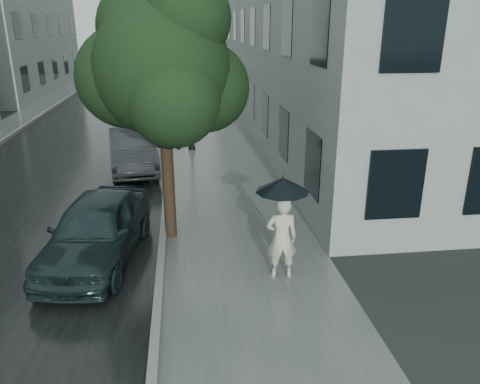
{
  "coord_description": "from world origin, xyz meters",
  "views": [
    {
      "loc": [
        -1.0,
        -7.18,
        4.73
      ],
      "look_at": [
        0.16,
        2.25,
        1.3
      ],
      "focal_mm": 35.0,
      "sensor_mm": 36.0,
      "label": 1
    }
  ],
  "objects": [
    {
      "name": "lamp_post",
      "position": [
        -0.85,
        11.05,
        2.89
      ],
      "size": [
        0.82,
        0.46,
        5.05
      ],
      "rotation": [
        0.0,
        0.0,
        -0.3
      ],
      "color": "black",
      "rests_on": "ground"
    },
    {
      "name": "building_near",
      "position": [
        5.47,
        19.5,
        4.5
      ],
      "size": [
        7.02,
        36.0,
        9.0
      ],
      "color": "#919E9A",
      "rests_on": "ground"
    },
    {
      "name": "asphalt_road",
      "position": [
        -5.08,
        12.0,
        0.0
      ],
      "size": [
        6.85,
        60.0,
        0.0
      ],
      "primitive_type": "cube",
      "color": "black",
      "rests_on": "ground"
    },
    {
      "name": "car_near",
      "position": [
        -2.88,
        2.01,
        0.69
      ],
      "size": [
        2.23,
        4.23,
        1.37
      ],
      "primitive_type": "imported",
      "rotation": [
        0.0,
        0.0,
        -0.16
      ],
      "color": "#1A2C2D",
      "rests_on": "ground"
    },
    {
      "name": "umbrella",
      "position": [
        0.77,
        0.81,
        1.93
      ],
      "size": [
        1.26,
        1.26,
        1.18
      ],
      "rotation": [
        0.0,
        0.0,
        0.28
      ],
      "color": "black",
      "rests_on": "ground"
    },
    {
      "name": "ground",
      "position": [
        0.0,
        0.0,
        0.0
      ],
      "size": [
        120.0,
        120.0,
        0.0
      ],
      "primitive_type": "plane",
      "color": "black",
      "rests_on": "ground"
    },
    {
      "name": "car_far",
      "position": [
        -2.75,
        8.63,
        0.69
      ],
      "size": [
        2.03,
        4.34,
        1.38
      ],
      "primitive_type": "imported",
      "rotation": [
        0.0,
        0.0,
        0.14
      ],
      "color": "#242729",
      "rests_on": "ground"
    },
    {
      "name": "street_tree",
      "position": [
        -1.39,
        3.11,
        3.89
      ],
      "size": [
        3.78,
        3.43,
        5.73
      ],
      "color": "#332619",
      "rests_on": "ground"
    },
    {
      "name": "pedestrian",
      "position": [
        0.79,
        0.82,
        0.84
      ],
      "size": [
        0.62,
        0.42,
        1.67
      ],
      "primitive_type": "imported",
      "rotation": [
        0.0,
        0.0,
        3.1
      ],
      "color": "beige",
      "rests_on": "sidewalk"
    },
    {
      "name": "kerb_near",
      "position": [
        -1.57,
        12.0,
        0.07
      ],
      "size": [
        0.15,
        60.0,
        0.15
      ],
      "primitive_type": "cube",
      "color": "slate",
      "rests_on": "ground"
    },
    {
      "name": "building_far_b",
      "position": [
        -13.77,
        30.0,
        4.0
      ],
      "size": [
        7.02,
        18.0,
        8.0
      ],
      "color": "#919E9A",
      "rests_on": "ground"
    },
    {
      "name": "sidewalk",
      "position": [
        0.25,
        12.0,
        0.0
      ],
      "size": [
        3.5,
        60.0,
        0.01
      ],
      "primitive_type": "cube",
      "color": "slate",
      "rests_on": "ground"
    }
  ]
}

